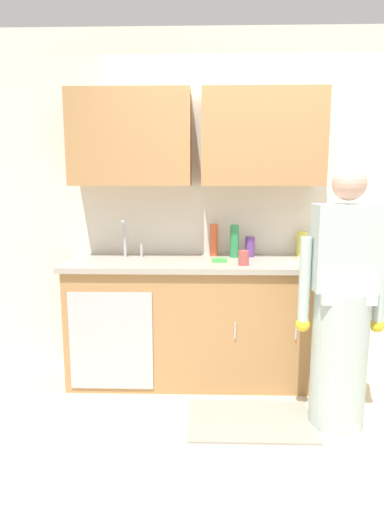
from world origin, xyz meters
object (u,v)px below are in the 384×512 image
object	(u,v)px
bottle_cleaner_spray	(250,247)
bottle_dish_liquid	(234,241)
bottle_water_short	(301,244)
bottle_soap	(214,240)
sink	(127,262)
knife_on_counter	(298,261)
cup_by_sink	(244,258)
person_at_sink	(341,319)
sponge	(219,260)

from	to	relation	value
bottle_cleaner_spray	bottle_dish_liquid	bearing A→B (deg)	-167.99
bottle_water_short	bottle_soap	world-z (taller)	bottle_soap
sink	knife_on_counter	bearing A→B (deg)	-1.67
knife_on_counter	cup_by_sink	bearing A→B (deg)	-14.08
cup_by_sink	bottle_water_short	bearing A→B (deg)	39.15
bottle_cleaner_spray	sink	bearing A→B (deg)	-169.53
sink	knife_on_counter	size ratio (longest dim) A/B	2.08
cup_by_sink	knife_on_counter	distance (m)	0.45
sink	cup_by_sink	world-z (taller)	sink
sink	bottle_cleaner_spray	size ratio (longest dim) A/B	3.12
sink	bottle_soap	bearing A→B (deg)	17.99
person_at_sink	knife_on_counter	bearing A→B (deg)	103.51
bottle_water_short	sponge	size ratio (longest dim) A/B	1.81
person_at_sink	bottle_dish_liquid	distance (m)	1.07
bottle_dish_liquid	bottle_soap	bearing A→B (deg)	157.27
bottle_dish_liquid	bottle_cleaner_spray	xyz separation A→B (m)	(0.13, 0.03, -0.05)
bottle_cleaner_spray	cup_by_sink	size ratio (longest dim) A/B	1.52
bottle_dish_liquid	sponge	world-z (taller)	bottle_dish_liquid
sink	bottle_dish_liquid	distance (m)	0.85
person_at_sink	sponge	xyz separation A→B (m)	(-0.73, 0.58, 0.26)
knife_on_counter	bottle_dish_liquid	bearing A→B (deg)	-55.70
sponge	bottle_water_short	bearing A→B (deg)	23.50
bottle_water_short	sponge	bearing A→B (deg)	-156.50
knife_on_counter	sponge	world-z (taller)	sponge
bottle_dish_liquid	cup_by_sink	bearing A→B (deg)	-82.49
cup_by_sink	sponge	bearing A→B (deg)	145.88
person_at_sink	bottle_soap	world-z (taller)	person_at_sink
bottle_cleaner_spray	sponge	distance (m)	0.36
bottle_soap	knife_on_counter	world-z (taller)	bottle_soap
knife_on_counter	sponge	size ratio (longest dim) A/B	2.18
bottle_cleaner_spray	bottle_soap	size ratio (longest dim) A/B	0.63
bottle_cleaner_spray	bottle_soap	distance (m)	0.29
bottle_cleaner_spray	sponge	size ratio (longest dim) A/B	1.46
bottle_dish_liquid	bottle_water_short	xyz separation A→B (m)	(0.54, 0.07, -0.03)
bottle_soap	sponge	distance (m)	0.31
person_at_sink	bottle_soap	size ratio (longest dim) A/B	6.32
sink	sponge	size ratio (longest dim) A/B	4.55
bottle_cleaner_spray	cup_by_sink	distance (m)	0.37
bottle_water_short	knife_on_counter	distance (m)	0.29
bottle_cleaner_spray	bottle_soap	world-z (taller)	bottle_soap
person_at_sink	bottle_cleaner_spray	bearing A→B (deg)	120.30
bottle_soap	knife_on_counter	bearing A→B (deg)	-22.25
bottle_soap	knife_on_counter	xyz separation A→B (m)	(0.62, -0.25, -0.13)
bottle_dish_liquid	cup_by_sink	size ratio (longest dim) A/B	2.45
sink	knife_on_counter	distance (m)	1.29
bottle_soap	cup_by_sink	size ratio (longest dim) A/B	2.43
bottle_dish_liquid	bottle_water_short	size ratio (longest dim) A/B	1.30
sponge	person_at_sink	bearing A→B (deg)	-38.34
bottle_soap	sink	bearing A→B (deg)	-162.01
bottle_dish_liquid	bottle_soap	xyz separation A→B (m)	(-0.16, 0.07, -0.00)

